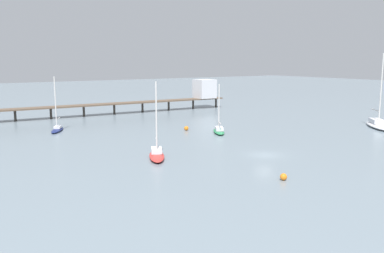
# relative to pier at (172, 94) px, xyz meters

# --- Properties ---
(ground_plane) EXTENTS (400.00, 400.00, 0.00)m
(ground_plane) POSITION_rel_pier_xyz_m (-15.32, -49.07, -4.01)
(ground_plane) COLOR slate
(pier) EXTENTS (59.04, 6.45, 7.42)m
(pier) POSITION_rel_pier_xyz_m (0.00, 0.00, 0.00)
(pier) COLOR brown
(pier) RESTS_ON ground_plane
(sailboat_white) EXTENTS (8.09, 9.17, 13.70)m
(sailboat_white) POSITION_rel_pier_xyz_m (17.64, -44.36, -3.24)
(sailboat_white) COLOR white
(sailboat_white) RESTS_ON ground_plane
(sailboat_navy) EXTENTS (4.36, 6.26, 9.66)m
(sailboat_navy) POSITION_rel_pier_xyz_m (-32.93, -15.07, -3.39)
(sailboat_navy) COLOR navy
(sailboat_navy) RESTS_ON ground_plane
(sailboat_green) EXTENTS (4.64, 6.15, 8.43)m
(sailboat_green) POSITION_rel_pier_xyz_m (-10.25, -32.47, -3.44)
(sailboat_green) COLOR #287F4C
(sailboat_green) RESTS_ON ground_plane
(sailboat_red) EXTENTS (4.72, 6.83, 9.88)m
(sailboat_red) POSITION_rel_pier_xyz_m (-28.18, -42.73, -3.39)
(sailboat_red) COLOR red
(sailboat_red) RESTS_ON ground_plane
(mooring_buoy_mid) EXTENTS (0.80, 0.80, 0.80)m
(mooring_buoy_mid) POSITION_rel_pier_xyz_m (-13.48, -27.10, -3.61)
(mooring_buoy_mid) COLOR orange
(mooring_buoy_mid) RESTS_ON ground_plane
(mooring_buoy_inner) EXTENTS (0.75, 0.75, 0.75)m
(mooring_buoy_inner) POSITION_rel_pier_xyz_m (-21.89, -58.85, -3.63)
(mooring_buoy_inner) COLOR orange
(mooring_buoy_inner) RESTS_ON ground_plane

